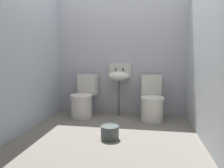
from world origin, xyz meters
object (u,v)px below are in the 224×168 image
toilet_left (83,99)px  sink (119,76)px  bucket (110,132)px  toilet_right (152,102)px

toilet_left → sink: (0.65, 0.19, 0.43)m
toilet_left → sink: sink is taller
sink → bucket: (0.03, -1.18, -0.66)m
toilet_left → sink: 0.80m
toilet_right → sink: bearing=-21.0°
toilet_left → toilet_right: size_ratio=1.00×
toilet_right → sink: sink is taller
toilet_right → bucket: toilet_right is taller
toilet_right → bucket: 1.17m
sink → bucket: size_ratio=3.79×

